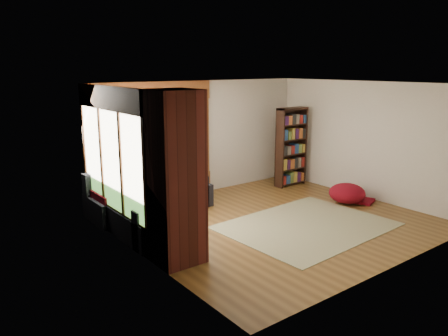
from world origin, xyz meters
TOP-DOWN VIEW (x-y plane):
  - floor at (0.00, 0.00)m, footprint 5.50×5.50m
  - ceiling at (0.00, 0.00)m, footprint 5.50×5.50m
  - wall_back at (0.00, 2.50)m, footprint 5.50×0.04m
  - wall_front at (0.00, -2.50)m, footprint 5.50×0.04m
  - wall_left at (-2.75, 0.00)m, footprint 0.04×5.00m
  - wall_right at (2.75, 0.00)m, footprint 0.04×5.00m
  - windows_back at (-1.20, 2.47)m, footprint 2.82×0.10m
  - windows_left at (-2.72, 1.20)m, footprint 0.10×2.62m
  - roller_blind at (-2.69, 2.03)m, footprint 0.03×0.72m
  - brick_chimney at (-2.40, -0.35)m, footprint 0.70×0.70m
  - sectional_sofa at (-1.95, 1.70)m, footprint 2.20×2.20m
  - area_rug at (0.30, -0.55)m, footprint 3.11×2.44m
  - bookshelf at (2.14, 1.69)m, footprint 0.83×0.28m
  - pouf at (2.07, -0.09)m, footprint 0.96×0.96m
  - dog_tan at (-1.82, 1.73)m, footprint 1.16×0.92m
  - dog_brindle at (-2.25, 1.17)m, footprint 0.80×0.86m
  - throw_pillows at (-1.92, 1.85)m, footprint 1.98×1.68m

SIDE VIEW (x-z plane):
  - floor at x=0.00m, z-range 0.00..0.00m
  - area_rug at x=0.30m, z-range 0.00..0.01m
  - pouf at x=2.07m, z-range 0.01..0.43m
  - sectional_sofa at x=-1.95m, z-range -0.10..0.70m
  - throw_pillows at x=-1.92m, z-range 0.52..0.97m
  - dog_brindle at x=-2.25m, z-range 0.54..0.96m
  - dog_tan at x=-1.82m, z-range 0.54..1.11m
  - bookshelf at x=2.14m, z-range 0.00..1.93m
  - wall_back at x=0.00m, z-range 0.00..2.60m
  - wall_front at x=0.00m, z-range 0.00..2.60m
  - wall_left at x=-2.75m, z-range 0.00..2.60m
  - wall_right at x=2.75m, z-range 0.00..2.60m
  - brick_chimney at x=-2.40m, z-range 0.00..2.60m
  - windows_back at x=-1.20m, z-range 0.40..2.30m
  - windows_left at x=-2.72m, z-range 0.40..2.30m
  - roller_blind at x=-2.69m, z-range 1.30..2.20m
  - ceiling at x=0.00m, z-range 2.60..2.60m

